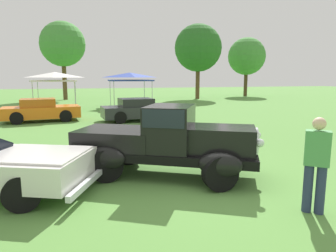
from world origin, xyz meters
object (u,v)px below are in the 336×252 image
(show_car_charcoal, at_px, (138,110))
(feature_pickup_truck, at_px, (167,141))
(canopy_tent_center_field, at_px, (130,76))
(show_car_orange, at_px, (41,110))
(canopy_tent_left_field, at_px, (55,76))
(spectator_by_row, at_px, (316,162))

(show_car_charcoal, bearing_deg, feature_pickup_truck, -96.64)
(show_car_charcoal, distance_m, canopy_tent_center_field, 7.93)
(feature_pickup_truck, height_order, show_car_orange, feature_pickup_truck)
(show_car_charcoal, xyz_separation_m, canopy_tent_center_field, (0.82, 7.67, 1.82))
(show_car_orange, xyz_separation_m, show_car_charcoal, (5.07, -1.20, 0.00))
(show_car_orange, distance_m, canopy_tent_left_field, 5.83)
(canopy_tent_left_field, distance_m, canopy_tent_center_field, 5.57)
(show_car_orange, distance_m, spectator_by_row, 14.50)
(canopy_tent_center_field, bearing_deg, show_car_charcoal, -96.09)
(spectator_by_row, bearing_deg, show_car_orange, 113.93)
(canopy_tent_center_field, bearing_deg, spectator_by_row, -90.02)
(canopy_tent_center_field, bearing_deg, show_car_orange, -132.30)
(canopy_tent_center_field, bearing_deg, canopy_tent_left_field, -170.25)
(canopy_tent_left_field, relative_size, canopy_tent_center_field, 0.92)
(show_car_charcoal, relative_size, spectator_by_row, 2.39)
(feature_pickup_truck, xyz_separation_m, show_car_charcoal, (1.09, 9.40, -0.27))
(spectator_by_row, relative_size, canopy_tent_center_field, 0.53)
(show_car_orange, bearing_deg, spectator_by_row, -66.07)
(canopy_tent_left_field, bearing_deg, show_car_charcoal, -55.24)
(show_car_charcoal, height_order, canopy_tent_center_field, canopy_tent_center_field)
(spectator_by_row, xyz_separation_m, canopy_tent_center_field, (0.01, 19.72, 1.51))
(show_car_orange, bearing_deg, feature_pickup_truck, -69.46)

